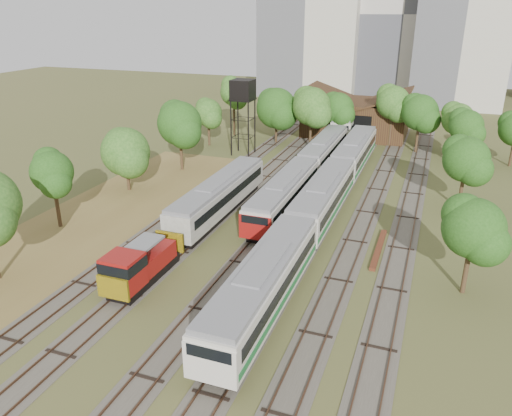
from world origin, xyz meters
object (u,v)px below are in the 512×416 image
at_px(shunter_locomotive, 138,267).
at_px(water_tower, 243,92).
at_px(railcar_red_set, 306,170).
at_px(railcar_green_set, 323,199).

bearing_deg(shunter_locomotive, water_tower, 99.31).
bearing_deg(railcar_red_set, shunter_locomotive, -102.95).
height_order(shunter_locomotive, water_tower, water_tower).
xyz_separation_m(railcar_red_set, water_tower, (-11.95, 10.20, 6.83)).
xyz_separation_m(shunter_locomotive, water_tower, (-5.95, 36.28, 7.16)).
relative_size(shunter_locomotive, water_tower, 0.78).
relative_size(railcar_red_set, water_tower, 3.33).
relative_size(railcar_green_set, shunter_locomotive, 6.43).
distance_m(railcar_red_set, water_tower, 17.13).
bearing_deg(railcar_red_set, railcar_green_set, -65.56).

